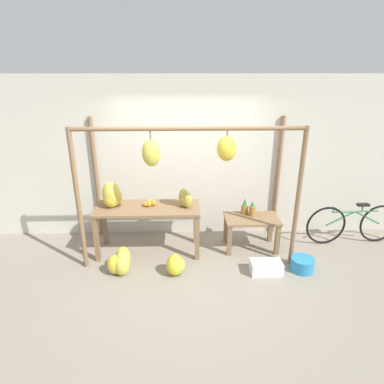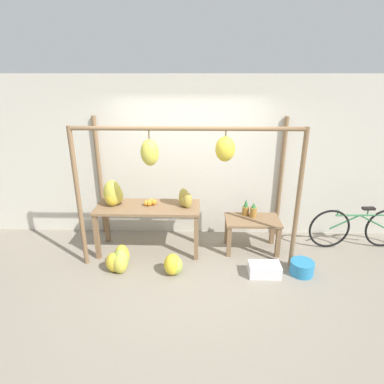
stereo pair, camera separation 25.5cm
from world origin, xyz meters
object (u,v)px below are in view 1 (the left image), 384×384
at_px(orange_pile, 149,203).
at_px(fruit_crate_white, 266,267).
at_px(blue_bucket, 302,264).
at_px(pineapple_cluster, 248,208).
at_px(banana_pile_ground_left, 121,262).
at_px(parked_bicycle, 353,224).
at_px(banana_pile_ground_right, 176,265).
at_px(banana_pile_on_table, 112,196).
at_px(papaya_pile, 185,199).

xyz_separation_m(orange_pile, fruit_crate_white, (1.77, -0.73, -0.75)).
bearing_deg(fruit_crate_white, blue_bucket, 5.62).
xyz_separation_m(pineapple_cluster, fruit_crate_white, (0.13, -0.87, -0.58)).
bearing_deg(fruit_crate_white, banana_pile_ground_left, 177.78).
bearing_deg(parked_bicycle, banana_pile_ground_right, -164.07).
height_order(banana_pile_on_table, banana_pile_ground_right, banana_pile_on_table).
xyz_separation_m(fruit_crate_white, parked_bicycle, (1.70, 0.87, 0.27)).
bearing_deg(parked_bicycle, papaya_pile, -176.36).
bearing_deg(banana_pile_on_table, banana_pile_ground_right, -35.26).
xyz_separation_m(orange_pile, banana_pile_ground_left, (-0.39, -0.65, -0.68)).
relative_size(banana_pile_on_table, banana_pile_ground_right, 1.24).
bearing_deg(pineapple_cluster, banana_pile_ground_left, -158.90).
bearing_deg(parked_bicycle, banana_pile_ground_left, -168.51).
height_order(orange_pile, fruit_crate_white, orange_pile).
height_order(fruit_crate_white, papaya_pile, papaya_pile).
bearing_deg(blue_bucket, banana_pile_ground_left, 179.40).
bearing_deg(banana_pile_ground_right, fruit_crate_white, -0.08).
relative_size(banana_pile_on_table, orange_pile, 2.04).
height_order(orange_pile, papaya_pile, papaya_pile).
height_order(banana_pile_ground_left, blue_bucket, banana_pile_ground_left).
bearing_deg(papaya_pile, fruit_crate_white, -29.83).
bearing_deg(banana_pile_ground_right, blue_bucket, 1.61).
relative_size(banana_pile_ground_left, blue_bucket, 1.21).
bearing_deg(papaya_pile, orange_pile, 175.42).
xyz_separation_m(banana_pile_on_table, banana_pile_ground_left, (0.19, -0.64, -0.81)).
relative_size(banana_pile_ground_left, banana_pile_ground_right, 1.22).
bearing_deg(blue_bucket, orange_pile, 163.85).
bearing_deg(banana_pile_ground_left, banana_pile_ground_right, -5.68).
bearing_deg(fruit_crate_white, parked_bicycle, 27.07).
relative_size(orange_pile, pineapple_cluster, 0.73).
bearing_deg(banana_pile_ground_left, orange_pile, 58.91).
xyz_separation_m(orange_pile, papaya_pile, (0.58, -0.05, 0.09)).
xyz_separation_m(banana_pile_ground_left, fruit_crate_white, (2.17, -0.08, -0.07)).
bearing_deg(pineapple_cluster, banana_pile_ground_right, -144.32).
distance_m(banana_pile_ground_left, papaya_pile, 1.37).
bearing_deg(pineapple_cluster, blue_bucket, -49.41).
height_order(pineapple_cluster, fruit_crate_white, pineapple_cluster).
xyz_separation_m(pineapple_cluster, papaya_pile, (-1.06, -0.18, 0.26)).
xyz_separation_m(banana_pile_ground_right, fruit_crate_white, (1.34, -0.00, -0.06)).
distance_m(banana_pile_on_table, blue_bucket, 3.12).
xyz_separation_m(banana_pile_ground_right, blue_bucket, (1.90, 0.05, -0.05)).
bearing_deg(banana_pile_ground_left, pineapple_cluster, 21.10).
bearing_deg(fruit_crate_white, orange_pile, 157.58).
distance_m(fruit_crate_white, papaya_pile, 1.61).
distance_m(banana_pile_on_table, pineapple_cluster, 2.25).
height_order(banana_pile_on_table, blue_bucket, banana_pile_on_table).
xyz_separation_m(banana_pile_on_table, blue_bucket, (2.92, -0.66, -0.88)).
relative_size(blue_bucket, parked_bicycle, 0.21).
bearing_deg(parked_bicycle, blue_bucket, -144.45).
bearing_deg(banana_pile_ground_right, banana_pile_ground_left, 174.32).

